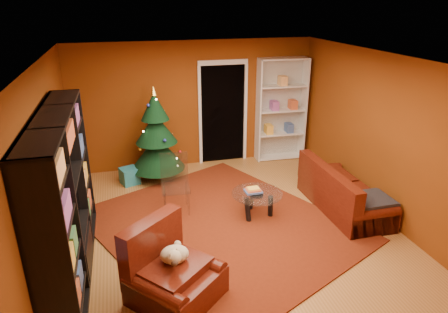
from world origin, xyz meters
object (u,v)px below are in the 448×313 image
object	(u,v)px
media_unit	(64,198)
gift_box_teal	(130,176)
dog	(174,254)
rug	(221,225)
christmas_tree	(156,135)
sofa	(345,188)
gift_box_red	(166,164)
white_bookshelf	(281,110)
acrylic_chair	(176,188)
coffee_table	(257,204)
armchair	(176,272)

from	to	relation	value
media_unit	gift_box_teal	bearing A→B (deg)	72.48
dog	rug	bearing A→B (deg)	15.66
christmas_tree	rug	bearing A→B (deg)	-70.35
christmas_tree	sofa	distance (m)	3.60
rug	gift_box_red	bearing A→B (deg)	102.22
rug	white_bookshelf	bearing A→B (deg)	51.24
sofa	acrylic_chair	bearing A→B (deg)	77.33
christmas_tree	gift_box_teal	bearing A→B (deg)	-170.20
rug	gift_box_teal	world-z (taller)	gift_box_teal
dog	christmas_tree	bearing A→B (deg)	46.40
christmas_tree	acrylic_chair	bearing A→B (deg)	-84.63
acrylic_chair	media_unit	bearing A→B (deg)	-137.83
rug	coffee_table	world-z (taller)	coffee_table
media_unit	gift_box_red	world-z (taller)	media_unit
christmas_tree	sofa	size ratio (longest dim) A/B	1.01
gift_box_red	acrylic_chair	xyz separation A→B (m)	(-0.06, -1.88, 0.34)
gift_box_teal	gift_box_red	world-z (taller)	gift_box_teal
christmas_tree	armchair	world-z (taller)	christmas_tree
media_unit	coffee_table	xyz separation A→B (m)	(2.79, 0.70, -0.84)
rug	christmas_tree	xyz separation A→B (m)	(-0.74, 2.07, 0.90)
gift_box_red	coffee_table	size ratio (longest dim) A/B	0.26
dog	armchair	bearing A→B (deg)	-135.00
rug	dog	size ratio (longest dim) A/B	9.71
gift_box_teal	dog	bearing A→B (deg)	-83.17
christmas_tree	armchair	bearing A→B (deg)	-92.91
white_bookshelf	coffee_table	bearing A→B (deg)	-117.33
armchair	coffee_table	bearing A→B (deg)	4.83
sofa	dog	bearing A→B (deg)	114.18
rug	gift_box_red	world-z (taller)	gift_box_red
dog	gift_box_red	bearing A→B (deg)	43.85
media_unit	coffee_table	bearing A→B (deg)	14.63
white_bookshelf	dog	xyz separation A→B (m)	(-2.91, -3.86, -0.53)
armchair	dog	distance (m)	0.20
sofa	white_bookshelf	bearing A→B (deg)	3.72
christmas_tree	sofa	world-z (taller)	christmas_tree
sofa	acrylic_chair	xyz separation A→B (m)	(-2.76, 0.62, 0.05)
acrylic_chair	dog	bearing A→B (deg)	-93.92
coffee_table	rug	bearing A→B (deg)	-166.46
gift_box_red	christmas_tree	bearing A→B (deg)	-113.97
christmas_tree	dog	distance (m)	3.46
gift_box_red	white_bookshelf	world-z (taller)	white_bookshelf
white_bookshelf	sofa	size ratio (longest dim) A/B	1.23
white_bookshelf	dog	bearing A→B (deg)	-124.33
gift_box_teal	white_bookshelf	xyz separation A→B (m)	(3.31, 0.52, 0.95)
gift_box_teal	armchair	bearing A→B (deg)	-83.40
armchair	rug	bearing A→B (deg)	16.82
armchair	coffee_table	world-z (taller)	armchair
coffee_table	media_unit	bearing A→B (deg)	-165.99
sofa	rug	bearing A→B (deg)	90.19
christmas_tree	acrylic_chair	size ratio (longest dim) A/B	2.08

